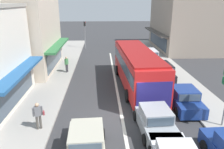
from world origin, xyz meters
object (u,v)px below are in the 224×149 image
(city_bus, at_px, (137,66))
(parked_wagon_kerb_rear, at_px, (149,56))
(parked_sedan_kerb_second, at_px, (184,99))
(parked_wagon_kerb_third, at_px, (161,71))
(pedestrian_with_handbag_near, at_px, (38,114))
(sedan_behind_bus_near, at_px, (155,121))
(traffic_light_downstreet, at_px, (85,30))
(pedestrian_browsing_midblock, at_px, (67,63))
(sedan_queue_far_back, at_px, (86,144))

(city_bus, xyz_separation_m, parked_wagon_kerb_rear, (2.80, 8.02, -1.14))
(city_bus, relative_size, parked_sedan_kerb_second, 2.59)
(parked_wagon_kerb_third, height_order, parked_wagon_kerb_rear, same)
(parked_wagon_kerb_third, relative_size, parked_wagon_kerb_rear, 1.00)
(city_bus, distance_m, parked_wagon_kerb_rear, 8.57)
(pedestrian_with_handbag_near, bearing_deg, sedan_behind_bus_near, -2.95)
(parked_wagon_kerb_third, xyz_separation_m, traffic_light_downstreet, (-8.15, 14.29, 2.11))
(parked_wagon_kerb_third, distance_m, traffic_light_downstreet, 16.59)
(traffic_light_downstreet, bearing_deg, parked_sedan_kerb_second, -68.03)
(parked_wagon_kerb_third, distance_m, parked_wagon_kerb_rear, 6.09)
(city_bus, xyz_separation_m, sedan_behind_bus_near, (-0.01, -6.91, -1.22))
(parked_wagon_kerb_rear, bearing_deg, pedestrian_with_handbag_near, -122.84)
(pedestrian_with_handbag_near, bearing_deg, parked_wagon_kerb_rear, 57.16)
(traffic_light_downstreet, distance_m, pedestrian_with_handbag_near, 22.89)
(pedestrian_browsing_midblock, bearing_deg, city_bus, -31.27)
(parked_wagon_kerb_rear, xyz_separation_m, pedestrian_with_handbag_near, (-9.42, -14.59, 0.32))
(pedestrian_with_handbag_near, bearing_deg, traffic_light_downstreet, 87.14)
(city_bus, distance_m, sedan_behind_bus_near, 7.01)
(traffic_light_downstreet, xyz_separation_m, pedestrian_with_handbag_near, (-1.14, -22.79, -1.79))
(parked_wagon_kerb_rear, distance_m, pedestrian_with_handbag_near, 17.37)
(sedan_queue_far_back, xyz_separation_m, parked_sedan_kerb_second, (6.49, 4.83, 0.00))
(city_bus, bearing_deg, sedan_queue_far_back, -113.04)
(parked_sedan_kerb_second, bearing_deg, parked_wagon_kerb_rear, 89.56)
(pedestrian_with_handbag_near, xyz_separation_m, pedestrian_browsing_midblock, (0.05, 10.56, -0.00))
(sedan_queue_far_back, height_order, pedestrian_browsing_midblock, pedestrian_browsing_midblock)
(city_bus, relative_size, pedestrian_browsing_midblock, 6.72)
(parked_wagon_kerb_rear, height_order, pedestrian_browsing_midblock, pedestrian_browsing_midblock)
(traffic_light_downstreet, bearing_deg, sedan_behind_bus_near, -76.71)
(pedestrian_browsing_midblock, bearing_deg, parked_wagon_kerb_rear, 23.28)
(sedan_queue_far_back, distance_m, parked_wagon_kerb_rear, 18.15)
(pedestrian_browsing_midblock, bearing_deg, sedan_behind_bus_near, -58.95)
(parked_sedan_kerb_second, height_order, parked_wagon_kerb_rear, parked_wagon_kerb_rear)
(traffic_light_downstreet, relative_size, pedestrian_browsing_midblock, 2.58)
(parked_wagon_kerb_rear, relative_size, pedestrian_with_handbag_near, 2.76)
(sedan_behind_bus_near, bearing_deg, pedestrian_with_handbag_near, 177.05)
(parked_sedan_kerb_second, distance_m, parked_wagon_kerb_rear, 12.09)
(sedan_queue_far_back, xyz_separation_m, sedan_behind_bus_near, (3.77, 1.99, 0.00))
(city_bus, height_order, sedan_behind_bus_near, city_bus)
(sedan_queue_far_back, distance_m, parked_wagon_kerb_third, 12.61)
(sedan_queue_far_back, relative_size, sedan_behind_bus_near, 1.00)
(city_bus, distance_m, pedestrian_with_handbag_near, 9.36)
(sedan_queue_far_back, bearing_deg, parked_sedan_kerb_second, 36.63)
(sedan_queue_far_back, xyz_separation_m, traffic_light_downstreet, (-1.69, 25.12, 2.19))
(parked_wagon_kerb_third, bearing_deg, sedan_behind_bus_near, -106.90)
(parked_wagon_kerb_third, relative_size, traffic_light_downstreet, 1.08)
(pedestrian_with_handbag_near, bearing_deg, parked_sedan_kerb_second, 14.99)
(city_bus, xyz_separation_m, parked_sedan_kerb_second, (2.71, -4.07, -1.22))
(parked_sedan_kerb_second, relative_size, pedestrian_browsing_midblock, 2.60)
(sedan_behind_bus_near, xyz_separation_m, parked_sedan_kerb_second, (2.72, 2.84, 0.00))
(traffic_light_downstreet, bearing_deg, sedan_queue_far_back, -86.14)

